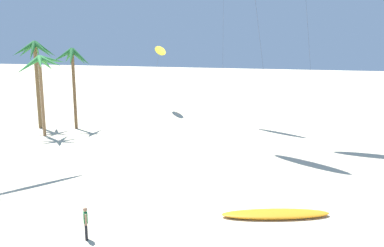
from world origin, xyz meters
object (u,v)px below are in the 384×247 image
at_px(palm_tree_2, 40,67).
at_px(palm_tree_3, 73,64).
at_px(flying_kite_2, 160,51).
at_px(grounded_kite_0, 276,214).
at_px(palm_tree_1, 35,59).
at_px(person_far_watcher, 86,222).

distance_m(palm_tree_2, palm_tree_3, 4.31).
relative_size(palm_tree_3, flying_kite_2, 0.96).
bearing_deg(palm_tree_2, grounded_kite_0, -27.74).
relative_size(palm_tree_1, palm_tree_3, 1.09).
bearing_deg(flying_kite_2, palm_tree_1, -120.82).
relative_size(grounded_kite_0, person_far_watcher, 3.66).
height_order(palm_tree_2, person_far_watcher, palm_tree_2).
height_order(palm_tree_1, flying_kite_2, palm_tree_1).
bearing_deg(palm_tree_1, flying_kite_2, 59.18).
bearing_deg(palm_tree_3, palm_tree_1, -166.07).
xyz_separation_m(palm_tree_1, grounded_kite_0, (28.04, -16.36, -7.59)).
bearing_deg(flying_kite_2, grounded_kite_0, -58.10).
bearing_deg(flying_kite_2, person_far_watcher, -73.61).
bearing_deg(person_far_watcher, grounded_kite_0, 32.97).
distance_m(palm_tree_3, flying_kite_2, 14.50).
bearing_deg(palm_tree_3, grounded_kite_0, -35.83).
bearing_deg(flying_kite_2, palm_tree_2, -107.77).
bearing_deg(palm_tree_3, flying_kite_2, 70.89).
height_order(flying_kite_2, person_far_watcher, flying_kite_2).
bearing_deg(palm_tree_1, grounded_kite_0, -30.26).
relative_size(palm_tree_1, palm_tree_2, 1.17).
relative_size(palm_tree_1, person_far_watcher, 5.81).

